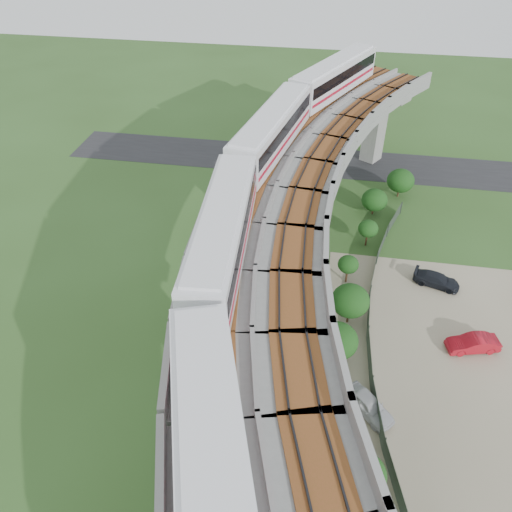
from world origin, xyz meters
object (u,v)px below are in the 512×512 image
object	(u,v)px
metro_train	(277,181)
car_dark	(437,280)
car_red	(473,343)
car_white	(369,405)

from	to	relation	value
metro_train	car_dark	distance (m)	19.12
metro_train	car_red	bearing A→B (deg)	-8.73
car_white	car_red	xyz separation A→B (m)	(8.12, 7.13, -0.01)
car_red	metro_train	bearing A→B (deg)	-112.98
car_dark	metro_train	bearing A→B (deg)	125.63
metro_train	car_red	world-z (taller)	metro_train
car_white	metro_train	bearing A→B (deg)	87.56
car_white	car_dark	bearing A→B (deg)	24.48
car_white	car_dark	world-z (taller)	car_white
metro_train	car_white	distance (m)	17.10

